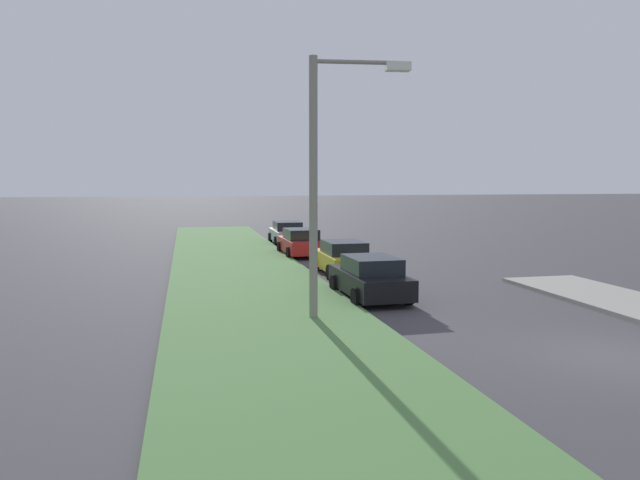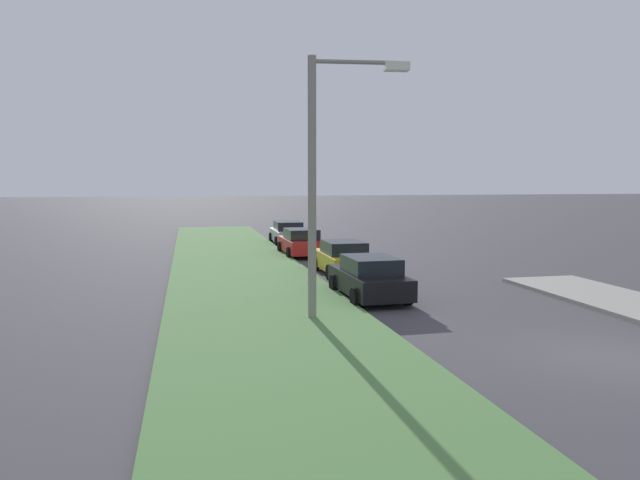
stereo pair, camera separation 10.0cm
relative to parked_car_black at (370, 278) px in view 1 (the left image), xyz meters
The scene contains 7 objects.
ground 8.59m from the parked_car_black, 156.85° to the right, with size 300.00×300.00×0.00m, color #423F44.
grass_median 4.45m from the parked_car_black, 61.10° to the left, with size 60.00×6.00×0.12m, color #517F42.
parked_car_black is the anchor object (origin of this frame).
parked_car_yellow 5.31m from the parked_car_black, ahead, with size 4.31×2.03×1.47m.
parked_car_red 12.08m from the parked_car_black, ahead, with size 4.34×2.10×1.47m.
parked_car_silver 17.99m from the parked_car_black, ahead, with size 4.31×2.04×1.47m.
streetlight 5.17m from the parked_car_black, 141.72° to the left, with size 0.60×2.87×7.50m.
Camera 1 is at (-11.36, 9.51, 4.04)m, focal length 33.19 mm.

